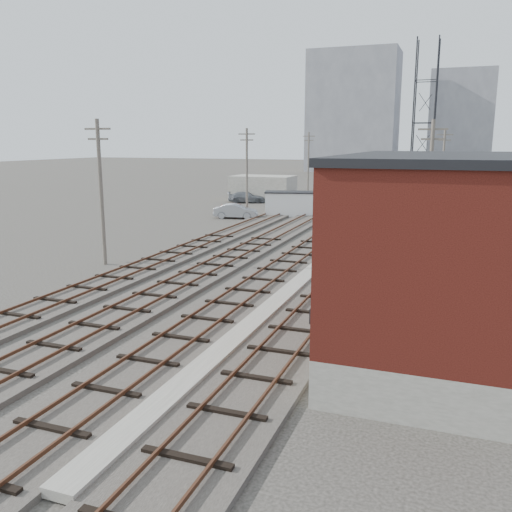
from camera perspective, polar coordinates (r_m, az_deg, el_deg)
The scene contains 23 objects.
ground at distance 69.08m, azimuth 13.42°, elevation 5.28°, with size 320.00×320.00×0.00m, color #282621.
track_right at distance 48.10m, azimuth 13.30°, elevation 2.62°, with size 3.20×90.00×0.39m.
track_mid_right at distance 48.72m, azimuth 8.63°, elevation 2.92°, with size 3.20×90.00×0.39m.
track_mid_left at distance 49.67m, azimuth 4.10°, elevation 3.20°, with size 3.20×90.00×0.39m.
track_left at distance 50.91m, azimuth -0.24°, elevation 3.44°, with size 3.20×90.00×0.39m.
platform_curb at distance 24.61m, azimuth 1.27°, elevation -5.84°, with size 0.90×28.00×0.26m, color gray.
brick_building at distance 20.58m, azimuth 18.17°, elevation 0.08°, with size 6.54×12.20×7.22m.
lattice_tower at distance 43.25m, azimuth 17.12°, elevation 11.25°, with size 1.60×1.60×15.00m.
utility_pole_left_a at distance 35.01m, azimuth -16.01°, elevation 6.83°, with size 1.80×0.24×9.00m.
utility_pole_left_b at distance 57.09m, azimuth -0.97°, elevation 9.10°, with size 1.80×0.24×9.00m.
utility_pole_left_c at distance 80.89m, azimuth 5.53°, elevation 9.89°, with size 1.80×0.24×9.00m.
utility_pole_right_a at distance 36.32m, azimuth 17.77°, elevation 6.89°, with size 1.80×0.24×9.00m.
utility_pole_right_b at distance 66.25m, azimuth 19.05°, elevation 8.85°, with size 1.80×0.24×9.00m.
apartment_left at distance 145.71m, azimuth 10.20°, elevation 14.68°, with size 22.00×14.00×30.00m, color gray.
apartment_right at distance 158.26m, azimuth 20.73°, elevation 13.16°, with size 16.00×12.00×26.00m, color gray.
shed_left at distance 72.55m, azimuth 0.75°, elevation 7.18°, with size 8.00×5.00×3.20m, color gray.
shed_right at distance 78.38m, azimuth 20.99°, elevation 7.05°, with size 6.00×6.00×4.00m, color gray.
signal_mast at distance 19.34m, azimuth 6.27°, elevation -4.63°, with size 0.40×0.40×3.74m.
switch_stand at distance 40.73m, azimuth 6.26°, elevation 2.02°, with size 0.43×0.43×1.41m.
site_trailer at distance 57.10m, azimuth 4.00°, elevation 5.53°, with size 6.48×4.02×2.53m.
car_red at distance 57.82m, azimuth -2.16°, elevation 5.00°, with size 1.53×3.81×1.30m, color maroon.
car_silver at distance 55.08m, azimuth -2.13°, elevation 4.74°, with size 1.55×4.44×1.46m, color #9A9DA1.
car_grey at distance 69.36m, azimuth -1.01°, elevation 6.21°, with size 1.94×4.77×1.39m, color gray.
Camera 1 is at (8.08, -8.17, 7.66)m, focal length 38.00 mm.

